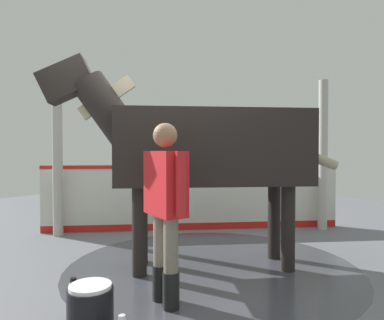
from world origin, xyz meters
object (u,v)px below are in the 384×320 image
at_px(handler, 165,201).
at_px(bottle_spray, 73,293).
at_px(wash_bucket, 90,307).
at_px(horse, 202,147).

distance_m(handler, bottle_spray, 1.15).
bearing_deg(wash_bucket, handler, -15.91).
relative_size(horse, bottle_spray, 10.69).
relative_size(handler, bottle_spray, 6.27).
bearing_deg(wash_bucket, horse, 3.85).
relative_size(handler, wash_bucket, 4.60).
xyz_separation_m(horse, bottle_spray, (-1.56, 0.32, -1.31)).
height_order(wash_bucket, bottle_spray, wash_bucket).
relative_size(wash_bucket, bottle_spray, 1.36).
distance_m(horse, handler, 1.19).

